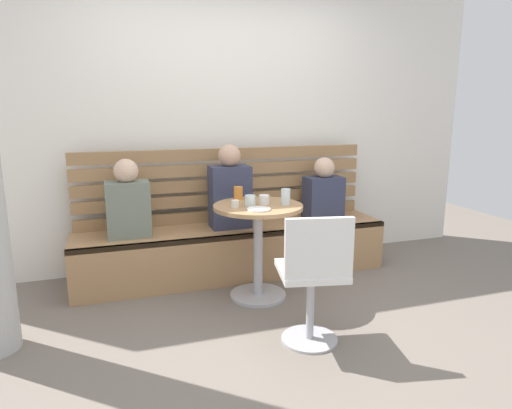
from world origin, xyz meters
The scene contains 15 objects.
ground centered at (0.00, 0.00, 0.00)m, with size 8.00×8.00×0.00m, color #70665B.
back_wall centered at (0.00, 1.64, 1.45)m, with size 5.20×0.10×2.90m, color white.
booth_bench centered at (0.00, 1.20, 0.22)m, with size 2.70×0.52×0.44m.
booth_backrest centered at (0.00, 1.44, 0.78)m, with size 2.65×0.04×0.66m.
cafe_table centered at (0.05, 0.69, 0.52)m, with size 0.68×0.68×0.74m.
white_chair centered at (0.14, -0.12, 0.46)m, with size 0.47×0.47×0.85m.
person_adult centered at (-0.03, 1.21, 0.76)m, with size 0.34×0.22×0.72m.
person_child_left centered at (0.88, 1.23, 0.69)m, with size 0.34×0.22×0.57m.
person_child_middle centered at (-0.87, 1.19, 0.72)m, with size 0.34×0.22×0.63m.
cup_ceramic_white centered at (0.11, 0.70, 0.78)m, with size 0.08×0.08×0.07m, color white.
cup_espresso_small centered at (-0.14, 0.66, 0.77)m, with size 0.06×0.06×0.06m, color silver.
cup_glass_tall centered at (0.25, 0.64, 0.80)m, with size 0.07×0.07×0.12m, color silver.
cup_glass_short centered at (-0.01, 0.68, 0.78)m, with size 0.08×0.08×0.08m, color silver.
cup_tumbler_orange centered at (-0.03, 0.95, 0.79)m, with size 0.07×0.07×0.10m, color orange.
plate_small centered at (0.00, 0.52, 0.75)m, with size 0.17×0.17×0.01m, color white.
Camera 1 is at (-1.00, -2.45, 1.46)m, focal length 31.52 mm.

